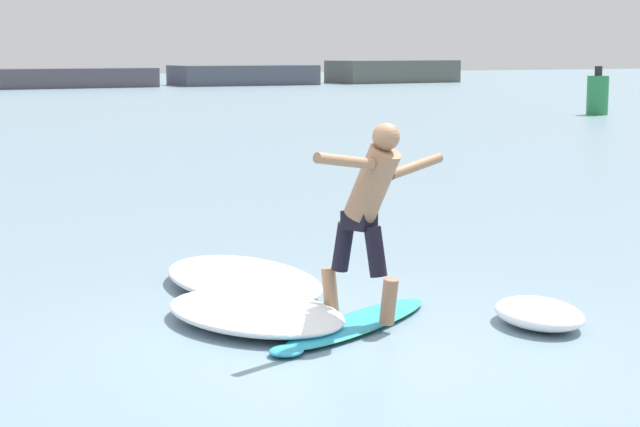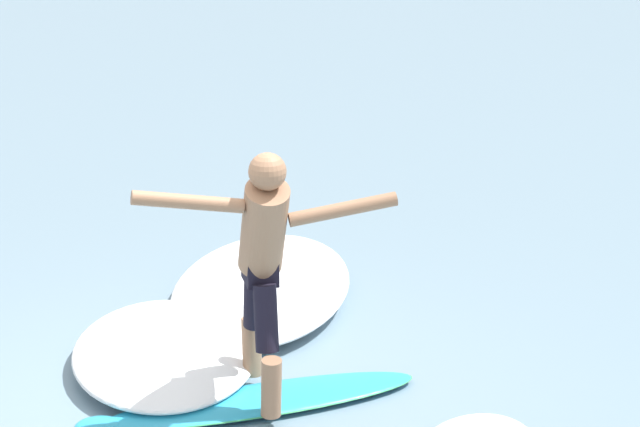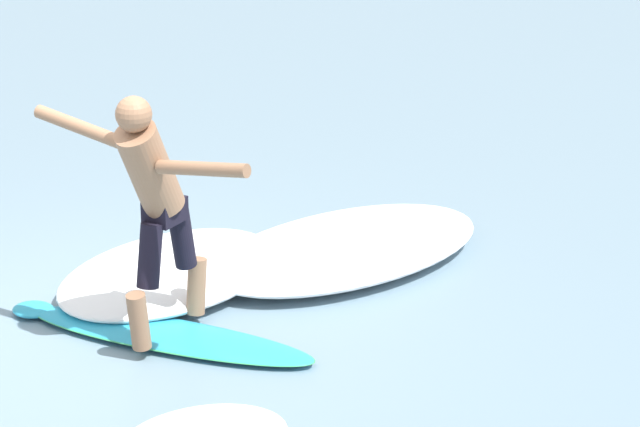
% 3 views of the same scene
% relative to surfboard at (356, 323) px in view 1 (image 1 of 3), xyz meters
% --- Properties ---
extents(ground_plane, '(200.00, 200.00, 0.00)m').
position_rel_surfboard_xyz_m(ground_plane, '(-0.42, -0.29, -0.04)').
color(ground_plane, '#708C9E').
extents(rock_jetty_breakwater, '(70.52, 5.10, 4.40)m').
position_rel_surfboard_xyz_m(rock_jetty_breakwater, '(9.33, 61.71, 0.69)').
color(rock_jetty_breakwater, '#4D5758').
rests_on(rock_jetty_breakwater, ground).
extents(surfboard, '(2.20, 1.49, 0.21)m').
position_rel_surfboard_xyz_m(surfboard, '(0.00, 0.00, 0.00)').
color(surfboard, '#2BA2C9').
rests_on(surfboard, ground).
extents(surfer, '(1.57, 0.99, 1.73)m').
position_rel_surfboard_xyz_m(surfer, '(0.08, -0.09, 1.06)').
color(surfer, '#966A4D').
rests_on(surfer, surfboard).
extents(channel_marker_buoy, '(0.80, 0.80, 1.82)m').
position_rel_surfboard_xyz_m(channel_marker_buoy, '(23.13, 23.28, 0.72)').
color(channel_marker_buoy, '#288447').
rests_on(channel_marker_buoy, ground).
extents(wave_foam_at_tail, '(0.93, 1.16, 0.22)m').
position_rel_surfboard_xyz_m(wave_foam_at_tail, '(1.47, -0.66, 0.07)').
color(wave_foam_at_tail, white).
rests_on(wave_foam_at_tail, ground).
extents(wave_foam_at_nose, '(1.38, 2.42, 0.23)m').
position_rel_surfboard_xyz_m(wave_foam_at_nose, '(-0.31, 1.83, 0.08)').
color(wave_foam_at_nose, white).
rests_on(wave_foam_at_nose, ground).
extents(wave_foam_beside, '(1.71, 2.17, 0.22)m').
position_rel_surfboard_xyz_m(wave_foam_beside, '(-0.74, 0.52, 0.07)').
color(wave_foam_beside, white).
rests_on(wave_foam_beside, ground).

